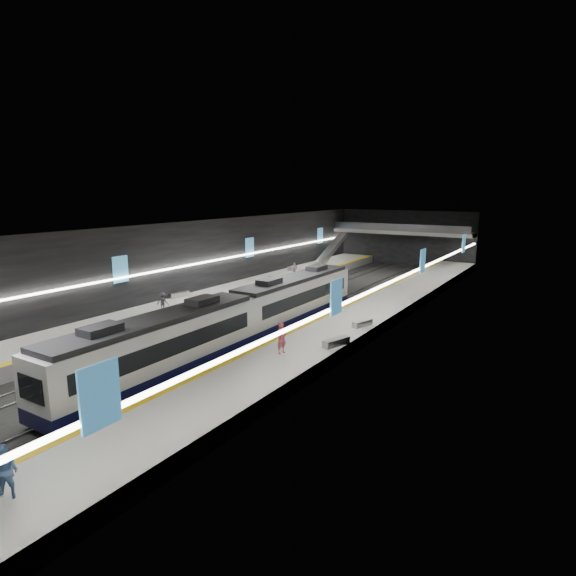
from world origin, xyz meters
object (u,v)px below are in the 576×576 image
Objects in this scene: bench_right_far at (362,323)px; passenger_left_a at (294,270)px; bench_left_near at (179,295)px; passenger_right_b at (5,473)px; bench_right_near at (336,342)px; train at (239,317)px; bench_left_far at (292,268)px; passenger_left_b at (163,302)px; passenger_right_a at (282,338)px; escalator at (332,248)px.

bench_right_far is 1.06× the size of passenger_left_a.
passenger_right_b reaches higher than bench_left_near.
passenger_left_a is (-14.66, 14.50, 0.65)m from bench_right_far.
passenger_right_b is (-2.17, -19.90, 0.69)m from bench_right_near.
train reaches higher than bench_right_near.
passenger_left_b reaches higher than bench_left_far.
passenger_left_b is (-1.21, -19.16, -0.07)m from passenger_left_a.
train is at bearing -121.03° from bench_right_far.
passenger_left_b is at bearing -22.97° from passenger_left_a.
train is 14.66× the size of bench_right_near.
passenger_right_b reaches higher than passenger_left_a.
bench_left_near is at bearing -84.51° from passenger_left_b.
bench_right_near is at bearing -70.33° from bench_right_far.
passenger_left_b is (1.98, -23.91, 0.58)m from bench_left_far.
bench_left_near is 1.06× the size of bench_left_far.
passenger_right_a is (4.80, -1.98, -0.20)m from train.
train is at bearing -153.61° from bench_right_near.
escalator is 4.32× the size of bench_right_far.
bench_left_near is 0.96× the size of bench_right_near.
train reaches higher than bench_left_near.
passenger_right_a is 16.79m from passenger_right_b.
bench_right_far is (6.61, 6.30, -0.97)m from train.
passenger_right_a is (16.80, -8.28, 0.75)m from bench_left_near.
passenger_right_b is 24.80m from passenger_left_b.
train is 15.99× the size of passenger_right_b.
passenger_left_a is at bearing 78.23° from passenger_right_b.
passenger_left_b reaches higher than bench_left_near.
escalator reaches higher than passenger_right_a.
train is at bearing -71.60° from bench_left_far.
train is 15.31× the size of bench_left_near.
bench_left_far is 0.98× the size of passenger_right_b.
train is 9.42m from passenger_left_b.
passenger_left_a is (1.94, -13.34, -1.03)m from escalator.
bench_right_near reaches higher than bench_right_far.
passenger_right_b reaches higher than bench_right_near.
bench_right_near is 20.03m from passenger_right_b.
passenger_right_b is (14.83, -52.91, -0.96)m from escalator.
train is at bearing 74.63° from passenger_right_b.
passenger_left_a is at bearing 144.63° from bench_right_near.
passenger_right_b is 1.07× the size of passenger_left_a.
train is at bearing 79.49° from passenger_right_a.
bench_right_far is 0.93× the size of passenger_right_a.
passenger_right_b is (16.83, -25.07, 0.70)m from bench_left_near.
passenger_left_b is (-15.87, -4.66, 0.58)m from bench_right_far.
bench_left_near is at bearing 94.07° from passenger_right_b.
passenger_right_b reaches higher than bench_right_far.
passenger_right_a is at bearing -65.12° from bench_left_far.
passenger_right_a is at bearing 60.31° from passenger_right_b.
escalator is 4.26× the size of passenger_right_b.
passenger_left_a is (3.18, -4.75, 0.65)m from bench_left_far.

